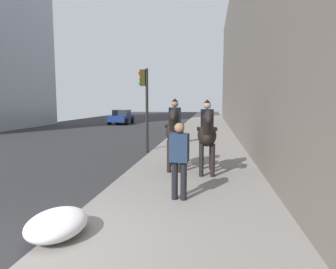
{
  "coord_description": "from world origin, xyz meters",
  "views": [
    {
      "loc": [
        -3.74,
        -2.57,
        2.28
      ],
      "look_at": [
        4.0,
        -1.44,
        1.4
      ],
      "focal_mm": 31.54,
      "sensor_mm": 36.0,
      "label": 1
    }
  ],
  "objects_px": {
    "mounted_horse_near": "(175,131)",
    "traffic_light_near_curb": "(145,97)",
    "mounted_horse_far": "(207,134)",
    "pedestrian_greeting": "(179,156)",
    "car_near_lane": "(121,117)"
  },
  "relations": [
    {
      "from": "mounted_horse_near",
      "to": "car_near_lane",
      "type": "bearing_deg",
      "value": -163.3
    },
    {
      "from": "car_near_lane",
      "to": "traffic_light_near_curb",
      "type": "relative_size",
      "value": 1.04
    },
    {
      "from": "pedestrian_greeting",
      "to": "traffic_light_near_curb",
      "type": "xyz_separation_m",
      "value": [
        6.47,
        2.21,
        1.39
      ]
    },
    {
      "from": "mounted_horse_far",
      "to": "traffic_light_near_curb",
      "type": "relative_size",
      "value": 0.6
    },
    {
      "from": "pedestrian_greeting",
      "to": "traffic_light_near_curb",
      "type": "height_order",
      "value": "traffic_light_near_curb"
    },
    {
      "from": "mounted_horse_near",
      "to": "traffic_light_near_curb",
      "type": "relative_size",
      "value": 0.61
    },
    {
      "from": "mounted_horse_far",
      "to": "traffic_light_near_curb",
      "type": "bearing_deg",
      "value": -147.77
    },
    {
      "from": "mounted_horse_near",
      "to": "car_near_lane",
      "type": "xyz_separation_m",
      "value": [
        19.58,
        7.8,
        -0.62
      ]
    },
    {
      "from": "mounted_horse_far",
      "to": "car_near_lane",
      "type": "distance_m",
      "value": 21.83
    },
    {
      "from": "mounted_horse_near",
      "to": "traffic_light_near_curb",
      "type": "distance_m",
      "value": 4.18
    },
    {
      "from": "mounted_horse_far",
      "to": "mounted_horse_near",
      "type": "bearing_deg",
      "value": -112.81
    },
    {
      "from": "mounted_horse_near",
      "to": "car_near_lane",
      "type": "relative_size",
      "value": 0.58
    },
    {
      "from": "pedestrian_greeting",
      "to": "traffic_light_near_curb",
      "type": "bearing_deg",
      "value": 25.47
    },
    {
      "from": "pedestrian_greeting",
      "to": "mounted_horse_near",
      "type": "bearing_deg",
      "value": 15.57
    },
    {
      "from": "pedestrian_greeting",
      "to": "mounted_horse_far",
      "type": "bearing_deg",
      "value": -6.23
    }
  ]
}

